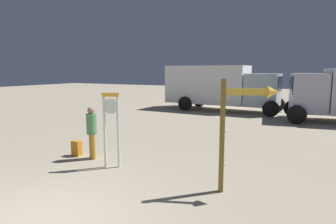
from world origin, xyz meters
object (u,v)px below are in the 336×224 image
at_px(arrow_sign, 241,116).
at_px(person_near_clock, 92,130).
at_px(box_truck_near, 219,86).
at_px(backpack, 77,148).
at_px(standing_clock, 111,122).

height_order(arrow_sign, person_near_clock, arrow_sign).
relative_size(person_near_clock, box_truck_near, 0.21).
distance_m(person_near_clock, box_truck_near, 11.71).
bearing_deg(backpack, person_near_clock, -0.36).
xyz_separation_m(arrow_sign, box_truck_near, (-4.23, 12.04, -0.06)).
bearing_deg(box_truck_near, backpack, -93.88).
bearing_deg(person_near_clock, arrow_sign, -4.61).
height_order(standing_clock, box_truck_near, box_truck_near).
bearing_deg(person_near_clock, backpack, 179.64).
xyz_separation_m(backpack, box_truck_near, (0.79, 11.68, 1.36)).
height_order(arrow_sign, box_truck_near, box_truck_near).
xyz_separation_m(standing_clock, backpack, (-1.62, 0.32, -1.01)).
height_order(person_near_clock, backpack, person_near_clock).
xyz_separation_m(standing_clock, arrow_sign, (3.40, -0.03, 0.41)).
bearing_deg(standing_clock, backpack, 168.66).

